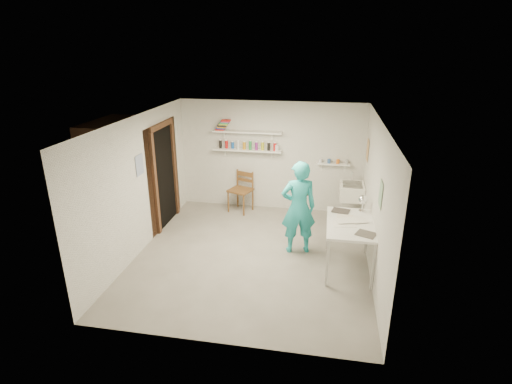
% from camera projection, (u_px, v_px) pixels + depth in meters
% --- Properties ---
extents(floor, '(4.00, 4.50, 0.02)m').
position_uv_depth(floor, '(252.00, 256.00, 7.08)').
color(floor, slate).
rests_on(floor, ground).
extents(ceiling, '(4.00, 4.50, 0.02)m').
position_uv_depth(ceiling, '(251.00, 119.00, 6.23)').
color(ceiling, silver).
rests_on(ceiling, wall_back).
extents(wall_back, '(4.00, 0.02, 2.40)m').
position_uv_depth(wall_back, '(271.00, 156.00, 8.74)').
color(wall_back, silver).
rests_on(wall_back, ground).
extents(wall_front, '(4.00, 0.02, 2.40)m').
position_uv_depth(wall_front, '(215.00, 260.00, 4.57)').
color(wall_front, silver).
rests_on(wall_front, ground).
extents(wall_left, '(0.02, 4.50, 2.40)m').
position_uv_depth(wall_left, '(139.00, 185.00, 6.99)').
color(wall_left, silver).
rests_on(wall_left, ground).
extents(wall_right, '(0.02, 4.50, 2.40)m').
position_uv_depth(wall_right, '(376.00, 200.00, 6.33)').
color(wall_right, silver).
rests_on(wall_right, ground).
extents(doorway_recess, '(0.02, 0.90, 2.00)m').
position_uv_depth(doorway_recess, '(164.00, 177.00, 8.02)').
color(doorway_recess, black).
rests_on(doorway_recess, wall_left).
extents(corridor_box, '(1.40, 1.50, 2.10)m').
position_uv_depth(corridor_box, '(131.00, 173.00, 8.12)').
color(corridor_box, brown).
rests_on(corridor_box, ground).
extents(door_lintel, '(0.06, 1.05, 0.10)m').
position_uv_depth(door_lintel, '(161.00, 125.00, 7.65)').
color(door_lintel, brown).
rests_on(door_lintel, wall_left).
extents(door_jamb_near, '(0.06, 0.10, 2.00)m').
position_uv_depth(door_jamb_near, '(155.00, 185.00, 7.56)').
color(door_jamb_near, brown).
rests_on(door_jamb_near, ground).
extents(door_jamb_far, '(0.06, 0.10, 2.00)m').
position_uv_depth(door_jamb_far, '(174.00, 170.00, 8.48)').
color(door_jamb_far, brown).
rests_on(door_jamb_far, ground).
extents(shelf_lower, '(1.50, 0.22, 0.03)m').
position_uv_depth(shelf_lower, '(247.00, 150.00, 8.65)').
color(shelf_lower, white).
rests_on(shelf_lower, wall_back).
extents(shelf_upper, '(1.50, 0.22, 0.03)m').
position_uv_depth(shelf_upper, '(247.00, 132.00, 8.51)').
color(shelf_upper, white).
rests_on(shelf_upper, wall_back).
extents(ledge_shelf, '(0.70, 0.14, 0.03)m').
position_uv_depth(ledge_shelf, '(333.00, 164.00, 8.46)').
color(ledge_shelf, white).
rests_on(ledge_shelf, wall_back).
extents(poster_left, '(0.01, 0.28, 0.36)m').
position_uv_depth(poster_left, '(140.00, 165.00, 6.91)').
color(poster_left, '#334C7F').
rests_on(poster_left, wall_left).
extents(poster_right_a, '(0.01, 0.34, 0.42)m').
position_uv_depth(poster_right_a, '(368.00, 150.00, 7.86)').
color(poster_right_a, '#995933').
rests_on(poster_right_a, wall_right).
extents(poster_right_b, '(0.01, 0.30, 0.38)m').
position_uv_depth(poster_right_b, '(381.00, 194.00, 5.72)').
color(poster_right_b, '#3F724C').
rests_on(poster_right_b, wall_right).
extents(belfast_sink, '(0.48, 0.60, 0.30)m').
position_uv_depth(belfast_sink, '(352.00, 191.00, 8.11)').
color(belfast_sink, white).
rests_on(belfast_sink, wall_right).
extents(man, '(0.70, 0.55, 1.69)m').
position_uv_depth(man, '(299.00, 208.00, 6.94)').
color(man, '#23ADB3').
rests_on(man, ground).
extents(wall_clock, '(0.30, 0.11, 0.30)m').
position_uv_depth(wall_clock, '(303.00, 189.00, 7.02)').
color(wall_clock, '#EDEEA2').
rests_on(wall_clock, man).
extents(wooden_chair, '(0.59, 0.57, 0.99)m').
position_uv_depth(wooden_chair, '(240.00, 190.00, 8.76)').
color(wooden_chair, brown).
rests_on(wooden_chair, ground).
extents(work_table, '(0.75, 1.25, 0.83)m').
position_uv_depth(work_table, '(349.00, 246.00, 6.53)').
color(work_table, white).
rests_on(work_table, ground).
extents(desk_lamp, '(0.16, 0.16, 0.16)m').
position_uv_depth(desk_lamp, '(363.00, 199.00, 6.73)').
color(desk_lamp, silver).
rests_on(desk_lamp, work_table).
extents(spray_cans, '(1.32, 0.06, 0.17)m').
position_uv_depth(spray_cans, '(247.00, 146.00, 8.61)').
color(spray_cans, black).
rests_on(spray_cans, shelf_lower).
extents(book_stack, '(0.32, 0.14, 0.22)m').
position_uv_depth(book_stack, '(223.00, 125.00, 8.55)').
color(book_stack, red).
rests_on(book_stack, shelf_upper).
extents(ledge_pots, '(0.48, 0.07, 0.09)m').
position_uv_depth(ledge_pots, '(333.00, 161.00, 8.44)').
color(ledge_pots, silver).
rests_on(ledge_pots, ledge_shelf).
extents(papers, '(0.30, 0.22, 0.02)m').
position_uv_depth(papers, '(351.00, 222.00, 6.38)').
color(papers, silver).
rests_on(papers, work_table).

